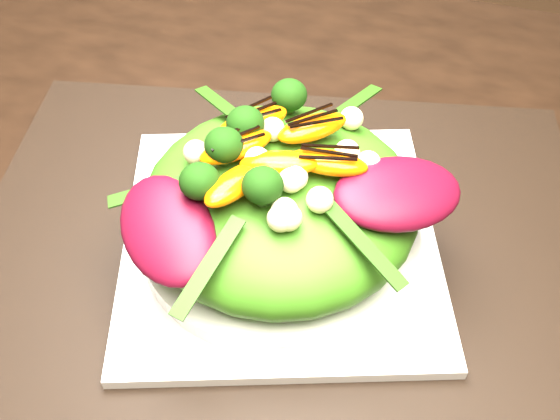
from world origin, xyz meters
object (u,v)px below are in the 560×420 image
(salad_bowl, at_px, (280,229))
(lettuce_mound, at_px, (280,201))
(plate_base, at_px, (280,239))
(orange_segment, at_px, (285,152))
(dining_table, at_px, (406,304))
(placemat, at_px, (280,245))

(salad_bowl, xyz_separation_m, lettuce_mound, (0.00, 0.00, 0.03))
(salad_bowl, distance_m, lettuce_mound, 0.03)
(salad_bowl, height_order, lettuce_mound, lettuce_mound)
(plate_base, relative_size, orange_segment, 4.45)
(dining_table, distance_m, salad_bowl, 0.12)
(placemat, distance_m, orange_segment, 0.10)
(dining_table, xyz_separation_m, salad_bowl, (-0.11, 0.01, 0.04))
(lettuce_mound, bearing_deg, placemat, 0.00)
(plate_base, bearing_deg, placemat, 0.00)
(placemat, relative_size, plate_base, 2.03)
(plate_base, distance_m, lettuce_mound, 0.05)
(plate_base, height_order, lettuce_mound, lettuce_mound)
(dining_table, height_order, lettuce_mound, dining_table)
(lettuce_mound, bearing_deg, dining_table, -5.48)
(dining_table, height_order, placemat, dining_table)
(placemat, xyz_separation_m, plate_base, (0.00, 0.00, 0.01))
(lettuce_mound, bearing_deg, salad_bowl, 0.00)
(plate_base, bearing_deg, dining_table, -5.48)
(dining_table, distance_m, orange_segment, 0.17)
(salad_bowl, bearing_deg, lettuce_mound, 0.00)
(dining_table, relative_size, salad_bowl, 7.09)
(plate_base, distance_m, salad_bowl, 0.01)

